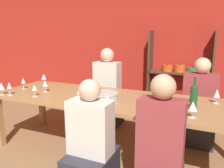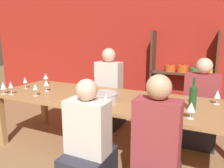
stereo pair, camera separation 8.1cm
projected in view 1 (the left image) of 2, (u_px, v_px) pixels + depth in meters
name	position (u px, v px, depth m)	size (l,w,h in m)	color
wall_back_red	(149.00, 44.00, 4.44)	(8.80, 0.06, 2.70)	red
shelf_unit	(180.00, 84.00, 4.16)	(1.17, 0.30, 1.60)	#4C3828
dining_table	(109.00, 103.00, 2.71)	(3.05, 1.00, 0.75)	#AD7F4C
mixing_bowl	(105.00, 97.00, 2.51)	(0.32, 0.32, 0.10)	#B7BABC
wine_bottle_green	(194.00, 96.00, 2.21)	(0.07, 0.07, 0.34)	#1E4C23
wine_glass_white_a	(80.00, 90.00, 2.54)	(0.07, 0.07, 0.18)	white
wine_glass_red_a	(194.00, 93.00, 2.46)	(0.08, 0.08, 0.17)	white
wine_glass_empty_a	(35.00, 88.00, 2.72)	(0.07, 0.07, 0.15)	white
wine_glass_red_b	(44.00, 77.00, 3.41)	(0.08, 0.08, 0.17)	white
wine_glass_white_b	(1.00, 87.00, 2.80)	(0.08, 0.08, 0.16)	white
wine_glass_white_c	(217.00, 94.00, 2.43)	(0.07, 0.07, 0.16)	white
wine_glass_empty_b	(193.00, 106.00, 2.00)	(0.08, 0.08, 0.15)	white
wine_glass_empty_c	(107.00, 98.00, 2.21)	(0.06, 0.06, 0.17)	white
wine_glass_red_c	(45.00, 84.00, 2.95)	(0.08, 0.08, 0.16)	white
wine_glass_red_d	(9.00, 86.00, 2.77)	(0.06, 0.06, 0.17)	white
wine_glass_red_e	(23.00, 81.00, 3.12)	(0.06, 0.06, 0.16)	white
cell_phone	(105.00, 93.00, 2.89)	(0.16, 0.09, 0.01)	#1E2338
person_near_a	(159.00, 167.00, 1.75)	(0.35, 0.44, 1.21)	#2D2D38
person_far_a	(198.00, 112.00, 3.09)	(0.45, 0.56, 1.21)	#2D2D38
person_near_b	(91.00, 156.00, 1.99)	(0.39, 0.48, 1.13)	#2D2D38
person_far_b	(107.00, 98.00, 3.65)	(0.42, 0.52, 1.31)	#2D2D38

